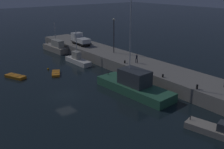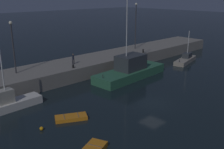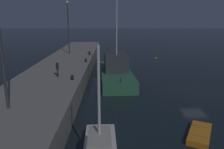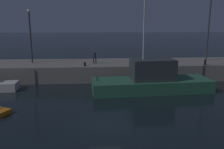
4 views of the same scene
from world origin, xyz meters
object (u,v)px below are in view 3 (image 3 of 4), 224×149
dockworker (57,68)px  bollard_east (72,77)px  lamp_post_east (68,24)px  fishing_trawler_red (116,71)px  bollard_west (86,60)px  bollard_central (90,53)px  lamp_post_west (1,47)px  mooring_buoy_near (156,58)px  fishing_boat_orange (118,57)px  rowboat_white_mid (200,134)px

dockworker → bollard_east: size_ratio=3.43×
lamp_post_east → fishing_trawler_red: bearing=-141.2°
bollard_west → bollard_central: 6.05m
lamp_post_west → lamp_post_east: lamp_post_east is taller
fishing_trawler_red → bollard_central: bearing=27.9°
lamp_post_east → bollard_east: lamp_post_east is taller
mooring_buoy_near → bollard_east: bollard_east is taller
bollard_west → bollard_central: bearing=0.2°
fishing_boat_orange → dockworker: size_ratio=4.59×
lamp_post_west → bollard_west: lamp_post_west is taller
fishing_boat_orange → bollard_central: 8.48m
bollard_west → bollard_east: 9.32m
fishing_boat_orange → bollard_west: 13.74m
fishing_boat_orange → lamp_post_east: lamp_post_east is taller
rowboat_white_mid → mooring_buoy_near: bearing=-5.3°
mooring_buoy_near → lamp_post_east: size_ratio=0.05×
fishing_trawler_red → lamp_post_west: (-14.70, 7.69, 5.01)m
mooring_buoy_near → lamp_post_east: lamp_post_east is taller
lamp_post_east → bollard_west: size_ratio=18.29×
mooring_buoy_near → bollard_west: 18.32m
lamp_post_west → dockworker: bearing=-9.7°
fishing_boat_orange → lamp_post_west: size_ratio=1.07×
fishing_trawler_red → fishing_boat_orange: size_ratio=1.83×
rowboat_white_mid → lamp_post_east: lamp_post_east is taller
fishing_boat_orange → dockworker: bearing=161.6°
mooring_buoy_near → dockworker: dockworker is taller
rowboat_white_mid → bollard_west: bearing=30.1°
rowboat_white_mid → bollard_west: (16.76, 9.71, 2.10)m
mooring_buoy_near → dockworker: (-21.30, 14.55, 2.79)m
lamp_post_east → bollard_east: (-17.21, -3.33, -4.82)m
fishing_trawler_red → bollard_central: fishing_trawler_red is taller
mooring_buoy_near → bollard_central: bollard_central is taller
lamp_post_west → mooring_buoy_near: bearing=-28.3°
bollard_west → lamp_post_east: bearing=24.9°
fishing_boat_orange → lamp_post_east: size_ratio=0.86×
fishing_trawler_red → mooring_buoy_near: (15.10, -8.32, -1.02)m
bollard_west → mooring_buoy_near: bearing=-43.3°
fishing_boat_orange → bollard_west: fishing_boat_orange is taller
fishing_trawler_red → bollard_west: fishing_trawler_red is taller
mooring_buoy_near → bollard_west: (-13.24, 12.49, 2.09)m
fishing_boat_orange → bollard_east: fishing_boat_orange is taller
fishing_boat_orange → mooring_buoy_near: 7.64m
bollard_central → mooring_buoy_near: bearing=-60.1°
rowboat_white_mid → bollard_central: bollard_central is taller
rowboat_white_mid → mooring_buoy_near: 30.13m
fishing_boat_orange → mooring_buoy_near: fishing_boat_orange is taller
rowboat_white_mid → dockworker: dockworker is taller
dockworker → fishing_trawler_red: bearing=-45.1°
rowboat_white_mid → lamp_post_east: 28.90m
mooring_buoy_near → bollard_central: (-7.19, 12.51, 2.17)m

